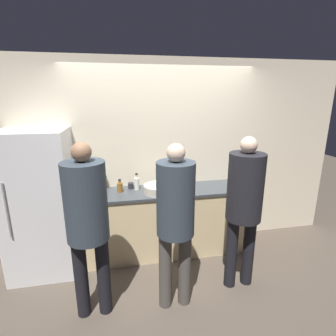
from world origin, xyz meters
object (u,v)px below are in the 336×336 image
Objects in this scene: person_center at (175,213)px; fruit_bowl at (158,189)px; utensil_crock at (186,180)px; cup_black at (131,186)px; person_left at (87,216)px; person_right at (244,200)px; bottle_amber at (120,187)px; potted_plant at (102,180)px; refrigerator at (40,204)px; bottle_clear at (137,183)px.

person_center is 4.64× the size of fruit_bowl.
utensil_crock is 3.27× the size of cup_black.
person_right is (1.60, 0.11, -0.02)m from person_left.
potted_plant reaches higher than bottle_amber.
person_right reaches higher than fruit_bowl.
person_right is 1.04m from utensil_crock.
utensil_crock is 1.21× the size of potted_plant.
cup_black is (0.46, 1.07, -0.11)m from person_left.
fruit_bowl is (1.42, -0.02, 0.09)m from refrigerator.
fruit_bowl is 0.50m from bottle_amber.
person_left is at bearing -113.13° from cup_black.
person_left is (0.63, -0.86, 0.19)m from refrigerator.
refrigerator is at bearing -172.58° from bottle_clear.
person_right is 7.86× the size of potted_plant.
person_left reaches higher than fruit_bowl.
potted_plant reaches higher than fruit_bowl.
refrigerator reaches higher than person_right.
person_center reaches higher than utensil_crock.
person_left is at bearing -176.04° from person_right.
utensil_crock is 0.92m from bottle_amber.
person_center is 1.17m from cup_black.
refrigerator is 1.00× the size of person_left.
person_left is 21.57× the size of cup_black.
utensil_crock is at bearing 5.58° from bottle_clear.
person_right is at bearing -33.67° from bottle_amber.
utensil_crock is 0.69m from bottle_clear.
refrigerator reaches higher than bottle_amber.
person_right is 6.52× the size of utensil_crock.
bottle_amber is (-1.29, 0.86, -0.07)m from person_right.
person_right is at bearing -68.40° from utensil_crock.
bottle_amber is 0.77× the size of potted_plant.
bottle_amber is at bearing -35.53° from potted_plant.
bottle_clear is at bearing 7.42° from refrigerator.
potted_plant is (-1.52, 1.03, -0.01)m from person_right.
refrigerator is 6.62× the size of utensil_crock.
person_left reaches higher than utensil_crock.
fruit_bowl is 1.39× the size of utensil_crock.
person_left is 1.14m from potted_plant.
bottle_amber reaches higher than cup_black.
utensil_crock is at bearing 6.74° from refrigerator.
person_right is at bearing -18.46° from refrigerator.
fruit_bowl is 1.68× the size of potted_plant.
utensil_crock reaches higher than bottle_amber.
person_left reaches higher than bottle_clear.
bottle_amber is at bearing 6.89° from refrigerator.
refrigerator is 0.78m from potted_plant.
refrigerator is 7.98× the size of potted_plant.
fruit_bowl is at bearing -34.07° from cup_black.
person_center is 10.09× the size of bottle_amber.
bottle_clear is at bearing 62.21° from person_left.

